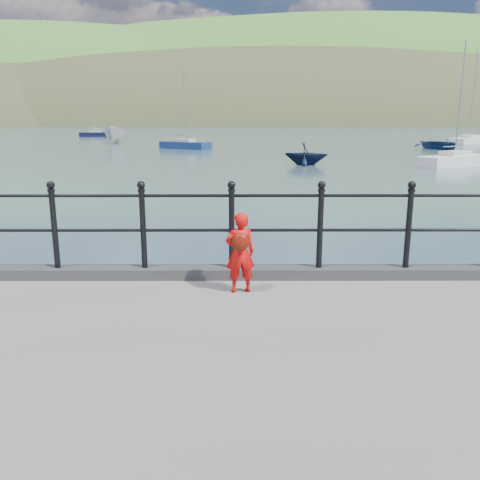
{
  "coord_description": "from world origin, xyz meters",
  "views": [
    {
      "loc": [
        0.69,
        -6.86,
        3.17
      ],
      "look_at": [
        0.71,
        -0.2,
        1.55
      ],
      "focal_mm": 38.0,
      "sensor_mm": 36.0,
      "label": 1
    }
  ],
  "objects_px": {
    "railing": "(187,219)",
    "sailboat_far": "(469,140)",
    "child": "(240,252)",
    "launch_blue": "(441,144)",
    "launch_white": "(115,135)",
    "launch_navy": "(306,154)",
    "sailboat_near": "(454,161)",
    "sailboat_port": "(185,145)",
    "sailboat_left": "(95,135)"
  },
  "relations": [
    {
      "from": "launch_white",
      "to": "sailboat_left",
      "type": "xyz_separation_m",
      "value": [
        -8.41,
        22.18,
        -0.72
      ]
    },
    {
      "from": "child",
      "to": "launch_blue",
      "type": "height_order",
      "value": "child"
    },
    {
      "from": "railing",
      "to": "launch_blue",
      "type": "relative_size",
      "value": 3.43
    },
    {
      "from": "launch_white",
      "to": "sailboat_far",
      "type": "relative_size",
      "value": 0.5
    },
    {
      "from": "launch_blue",
      "to": "railing",
      "type": "bearing_deg",
      "value": -126.06
    },
    {
      "from": "child",
      "to": "sailboat_left",
      "type": "distance_m",
      "value": 80.75
    },
    {
      "from": "sailboat_far",
      "to": "sailboat_near",
      "type": "bearing_deg",
      "value": -159.18
    },
    {
      "from": "railing",
      "to": "sailboat_far",
      "type": "distance_m",
      "value": 62.94
    },
    {
      "from": "sailboat_far",
      "to": "sailboat_left",
      "type": "xyz_separation_m",
      "value": [
        -51.08,
        20.82,
        -0.0
      ]
    },
    {
      "from": "launch_white",
      "to": "sailboat_port",
      "type": "xyz_separation_m",
      "value": [
        9.29,
        -9.42,
        -0.72
      ]
    },
    {
      "from": "launch_navy",
      "to": "sailboat_far",
      "type": "relative_size",
      "value": 0.26
    },
    {
      "from": "railing",
      "to": "sailboat_far",
      "type": "relative_size",
      "value": 1.64
    },
    {
      "from": "child",
      "to": "sailboat_port",
      "type": "xyz_separation_m",
      "value": [
        -5.36,
        45.78,
        -1.18
      ]
    },
    {
      "from": "launch_blue",
      "to": "launch_white",
      "type": "bearing_deg",
      "value": 153.21
    },
    {
      "from": "launch_blue",
      "to": "launch_white",
      "type": "xyz_separation_m",
      "value": [
        -34.89,
        9.88,
        0.52
      ]
    },
    {
      "from": "child",
      "to": "launch_white",
      "type": "xyz_separation_m",
      "value": [
        -14.65,
        55.2,
        -0.46
      ]
    },
    {
      "from": "launch_navy",
      "to": "sailboat_far",
      "type": "xyz_separation_m",
      "value": [
        23.5,
        28.34,
        -0.41
      ]
    },
    {
      "from": "launch_blue",
      "to": "launch_navy",
      "type": "height_order",
      "value": "launch_navy"
    },
    {
      "from": "railing",
      "to": "launch_white",
      "type": "height_order",
      "value": "railing"
    },
    {
      "from": "sailboat_far",
      "to": "child",
      "type": "bearing_deg",
      "value": -160.15
    },
    {
      "from": "child",
      "to": "sailboat_near",
      "type": "bearing_deg",
      "value": -128.7
    },
    {
      "from": "railing",
      "to": "launch_blue",
      "type": "xyz_separation_m",
      "value": [
        20.95,
        44.74,
        -1.28
      ]
    },
    {
      "from": "launch_blue",
      "to": "sailboat_left",
      "type": "height_order",
      "value": "sailboat_left"
    },
    {
      "from": "sailboat_port",
      "to": "sailboat_near",
      "type": "bearing_deg",
      "value": -10.26
    },
    {
      "from": "sailboat_near",
      "to": "sailboat_left",
      "type": "relative_size",
      "value": 1.13
    },
    {
      "from": "child",
      "to": "sailboat_far",
      "type": "distance_m",
      "value": 63.12
    },
    {
      "from": "launch_navy",
      "to": "sailboat_port",
      "type": "height_order",
      "value": "sailboat_port"
    },
    {
      "from": "child",
      "to": "sailboat_far",
      "type": "xyz_separation_m",
      "value": [
        28.02,
        56.55,
        -1.18
      ]
    },
    {
      "from": "sailboat_near",
      "to": "sailboat_port",
      "type": "xyz_separation_m",
      "value": [
        -19.52,
        18.44,
        -0.0
      ]
    },
    {
      "from": "launch_white",
      "to": "launch_navy",
      "type": "relative_size",
      "value": 1.92
    },
    {
      "from": "sailboat_near",
      "to": "launch_navy",
      "type": "bearing_deg",
      "value": 141.95
    },
    {
      "from": "launch_white",
      "to": "child",
      "type": "bearing_deg",
      "value": -79.66
    },
    {
      "from": "launch_navy",
      "to": "sailboat_left",
      "type": "height_order",
      "value": "sailboat_left"
    },
    {
      "from": "launch_white",
      "to": "sailboat_near",
      "type": "xyz_separation_m",
      "value": [
        28.81,
        -27.86,
        -0.72
      ]
    },
    {
      "from": "launch_navy",
      "to": "sailboat_port",
      "type": "bearing_deg",
      "value": 48.65
    },
    {
      "from": "launch_white",
      "to": "sailboat_port",
      "type": "distance_m",
      "value": 13.25
    },
    {
      "from": "launch_navy",
      "to": "sailboat_far",
      "type": "bearing_deg",
      "value": -20.37
    },
    {
      "from": "sailboat_left",
      "to": "sailboat_port",
      "type": "bearing_deg",
      "value": -60.82
    },
    {
      "from": "sailboat_port",
      "to": "launch_blue",
      "type": "bearing_deg",
      "value": 32.07
    },
    {
      "from": "launch_navy",
      "to": "sailboat_near",
      "type": "distance_m",
      "value": 9.69
    },
    {
      "from": "sailboat_near",
      "to": "sailboat_left",
      "type": "distance_m",
      "value": 62.36
    },
    {
      "from": "launch_navy",
      "to": "sailboat_near",
      "type": "height_order",
      "value": "sailboat_near"
    },
    {
      "from": "child",
      "to": "launch_blue",
      "type": "xyz_separation_m",
      "value": [
        20.23,
        45.32,
        -0.98
      ]
    },
    {
      "from": "sailboat_far",
      "to": "railing",
      "type": "bearing_deg",
      "value": -160.96
    },
    {
      "from": "child",
      "to": "launch_navy",
      "type": "bearing_deg",
      "value": -110.42
    },
    {
      "from": "railing",
      "to": "sailboat_far",
      "type": "height_order",
      "value": "sailboat_far"
    },
    {
      "from": "child",
      "to": "sailboat_left",
      "type": "bearing_deg",
      "value": -84.73
    },
    {
      "from": "child",
      "to": "launch_blue",
      "type": "distance_m",
      "value": 49.64
    },
    {
      "from": "railing",
      "to": "launch_white",
      "type": "bearing_deg",
      "value": 104.32
    },
    {
      "from": "launch_blue",
      "to": "launch_navy",
      "type": "bearing_deg",
      "value": -143.55
    }
  ]
}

